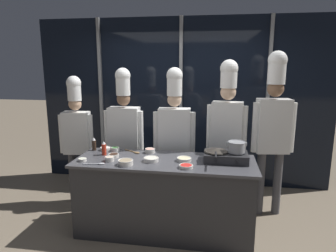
% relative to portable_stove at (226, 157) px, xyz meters
% --- Properties ---
extents(ground_plane, '(24.00, 24.00, 0.00)m').
position_rel_portable_stove_xyz_m(ground_plane, '(-0.69, -0.07, -0.94)').
color(ground_plane, '#7F705B').
extents(window_wall_back, '(4.75, 0.09, 2.70)m').
position_rel_portable_stove_xyz_m(window_wall_back, '(-0.69, 1.51, 0.41)').
color(window_wall_back, black).
rests_on(window_wall_back, ground_plane).
extents(demo_counter, '(2.07, 0.74, 0.89)m').
position_rel_portable_stove_xyz_m(demo_counter, '(-0.69, -0.07, -0.50)').
color(demo_counter, '#2D2D30').
rests_on(demo_counter, ground_plane).
extents(portable_stove, '(0.49, 0.32, 0.11)m').
position_rel_portable_stove_xyz_m(portable_stove, '(0.00, 0.00, 0.00)').
color(portable_stove, '#28282B').
rests_on(portable_stove, demo_counter).
extents(frying_pan, '(0.27, 0.47, 0.04)m').
position_rel_portable_stove_xyz_m(frying_pan, '(-0.11, -0.01, 0.08)').
color(frying_pan, '#38332D').
rests_on(frying_pan, portable_stove).
extents(stock_pot, '(0.22, 0.20, 0.12)m').
position_rel_portable_stove_xyz_m(stock_pot, '(0.11, 0.00, 0.12)').
color(stock_pot, '#93969B').
rests_on(stock_pot, portable_stove).
extents(squeeze_bottle_chili, '(0.05, 0.05, 0.17)m').
position_rel_portable_stove_xyz_m(squeeze_bottle_chili, '(-1.45, 0.02, 0.03)').
color(squeeze_bottle_chili, red).
rests_on(squeeze_bottle_chili, demo_counter).
extents(squeeze_bottle_soy, '(0.05, 0.05, 0.17)m').
position_rel_portable_stove_xyz_m(squeeze_bottle_soy, '(-1.65, 0.19, 0.03)').
color(squeeze_bottle_soy, '#332319').
rests_on(squeeze_bottle_soy, demo_counter).
extents(prep_bowl_bean_sprouts, '(0.09, 0.09, 0.03)m').
position_rel_portable_stove_xyz_m(prep_bowl_bean_sprouts, '(-1.61, -0.25, -0.03)').
color(prep_bowl_bean_sprouts, silver).
rests_on(prep_bowl_bean_sprouts, demo_counter).
extents(prep_bowl_mushrooms, '(0.17, 0.17, 0.06)m').
position_rel_portable_stove_xyz_m(prep_bowl_mushrooms, '(-1.09, -0.30, -0.02)').
color(prep_bowl_mushrooms, silver).
rests_on(prep_bowl_mushrooms, demo_counter).
extents(prep_bowl_bell_pepper, '(0.15, 0.15, 0.04)m').
position_rel_portable_stove_xyz_m(prep_bowl_bell_pepper, '(-0.42, -0.29, -0.03)').
color(prep_bowl_bell_pepper, silver).
rests_on(prep_bowl_bell_pepper, demo_counter).
extents(prep_bowl_rice, '(0.13, 0.13, 0.04)m').
position_rel_portable_stove_xyz_m(prep_bowl_rice, '(-1.51, 0.21, -0.03)').
color(prep_bowl_rice, silver).
rests_on(prep_bowl_rice, demo_counter).
extents(prep_bowl_chicken, '(0.11, 0.11, 0.05)m').
position_rel_portable_stove_xyz_m(prep_bowl_chicken, '(-1.31, -0.20, -0.02)').
color(prep_bowl_chicken, silver).
rests_on(prep_bowl_chicken, demo_counter).
extents(prep_bowl_scallions, '(0.10, 0.10, 0.05)m').
position_rel_portable_stove_xyz_m(prep_bowl_scallions, '(-1.37, 0.18, -0.02)').
color(prep_bowl_scallions, silver).
rests_on(prep_bowl_scallions, demo_counter).
extents(prep_bowl_garlic, '(0.17, 0.17, 0.05)m').
position_rel_portable_stove_xyz_m(prep_bowl_garlic, '(-0.84, -0.13, -0.03)').
color(prep_bowl_garlic, silver).
rests_on(prep_bowl_garlic, demo_counter).
extents(prep_bowl_noodles, '(0.17, 0.17, 0.04)m').
position_rel_portable_stove_xyz_m(prep_bowl_noodles, '(-0.47, -0.07, -0.03)').
color(prep_bowl_noodles, silver).
rests_on(prep_bowl_noodles, demo_counter).
extents(prep_bowl_shrimp, '(0.12, 0.12, 0.05)m').
position_rel_portable_stove_xyz_m(prep_bowl_shrimp, '(-0.92, 0.19, -0.02)').
color(prep_bowl_shrimp, silver).
rests_on(prep_bowl_shrimp, demo_counter).
extents(prep_bowl_soy_glaze, '(0.13, 0.13, 0.04)m').
position_rel_portable_stove_xyz_m(prep_bowl_soy_glaze, '(-1.31, -0.06, -0.03)').
color(prep_bowl_soy_glaze, silver).
rests_on(prep_bowl_soy_glaze, demo_counter).
extents(serving_spoon_slotted, '(0.24, 0.08, 0.02)m').
position_rel_portable_stove_xyz_m(serving_spoon_slotted, '(-1.39, -0.33, -0.05)').
color(serving_spoon_slotted, '#B2B5BA').
rests_on(serving_spoon_slotted, demo_counter).
extents(serving_spoon_solid, '(0.24, 0.17, 0.02)m').
position_rel_portable_stove_xyz_m(serving_spoon_solid, '(-1.11, 0.17, -0.05)').
color(serving_spoon_solid, olive).
rests_on(serving_spoon_solid, demo_counter).
extents(chef_head, '(0.48, 0.23, 1.82)m').
position_rel_portable_stove_xyz_m(chef_head, '(-2.05, 0.53, 0.13)').
color(chef_head, '#4C4C51').
rests_on(chef_head, ground_plane).
extents(chef_sous, '(0.56, 0.23, 1.93)m').
position_rel_portable_stove_xyz_m(chef_sous, '(-1.38, 0.62, 0.16)').
color(chef_sous, '#2D3856').
rests_on(chef_sous, ground_plane).
extents(chef_line, '(0.55, 0.25, 1.94)m').
position_rel_portable_stove_xyz_m(chef_line, '(-0.66, 0.52, 0.17)').
color(chef_line, '#232326').
rests_on(chef_line, ground_plane).
extents(chef_pastry, '(0.51, 0.25, 2.03)m').
position_rel_portable_stove_xyz_m(chef_pastry, '(0.02, 0.57, 0.27)').
color(chef_pastry, '#232326').
rests_on(chef_pastry, ground_plane).
extents(chef_apprentice, '(0.54, 0.27, 2.14)m').
position_rel_portable_stove_xyz_m(chef_apprentice, '(0.60, 0.58, 0.32)').
color(chef_apprentice, '#4C4C51').
rests_on(chef_apprentice, ground_plane).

